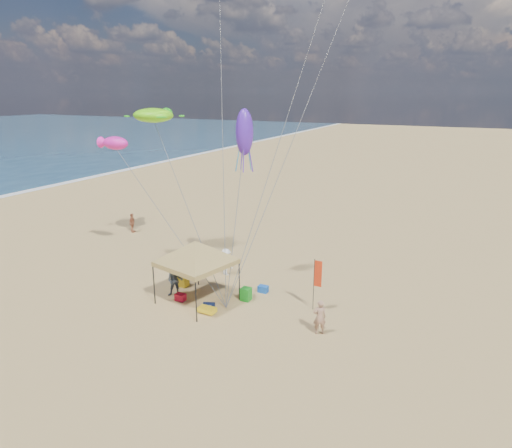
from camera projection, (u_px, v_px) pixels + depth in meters
The scene contains 18 objects.
ground at pixel (230, 315), 23.03m from camera, with size 280.00×280.00×0.00m, color tan.
canopy_tent at pixel (196, 243), 23.55m from camera, with size 6.28×6.28×3.97m.
feather_flag at pixel (317, 276), 23.01m from camera, with size 0.43×0.04×2.78m.
cooler_red at pixel (180, 297), 24.56m from camera, with size 0.54×0.38×0.38m, color red.
cooler_blue at pixel (263, 289), 25.57m from camera, with size 0.54×0.38×0.38m, color #164FB4.
bag_navy at pixel (209, 305), 23.62m from camera, with size 0.36×0.36×0.60m, color black.
bag_orange at pixel (208, 270), 28.26m from camera, with size 0.36×0.36×0.60m, color #D1950B.
chair_green at pixel (246, 294), 24.56m from camera, with size 0.50×0.50×0.70m, color #18891C.
chair_yellow at pixel (183, 281), 26.30m from camera, with size 0.50×0.50×0.70m, color gold.
crate_grey at pixel (207, 308), 23.40m from camera, with size 0.34×0.30×0.28m, color gray.
beach_cart at pixel (207, 310), 23.13m from camera, with size 0.90×0.50×0.24m, color yellow.
person_near_a at pixel (320, 317), 21.02m from camera, with size 0.61×0.40×1.69m, color #AA7C61.
person_near_b at pixel (175, 280), 24.91m from camera, with size 0.89×0.69×1.83m, color #3D4853.
person_near_c at pixel (226, 262), 27.84m from camera, with size 1.08×0.62×1.68m, color white.
person_far_a at pixel (132, 223), 36.30m from camera, with size 0.91×0.38×1.55m, color #AB6241.
turtle_kite at pixel (153, 115), 29.36m from camera, with size 2.76×2.21×0.92m, color #70F810.
fish_kite at pixel (115, 143), 28.22m from camera, with size 1.87×0.94×0.83m, color #F121AE.
squid_kite at pixel (244, 132), 25.03m from camera, with size 0.98×0.98×2.55m, color #5322C1.
Camera 1 is at (10.37, -18.10, 10.87)m, focal length 31.96 mm.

